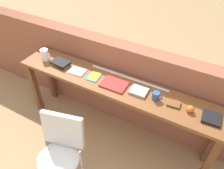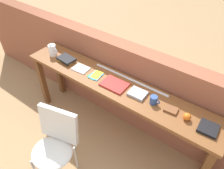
{
  "view_description": "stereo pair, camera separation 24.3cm",
  "coord_description": "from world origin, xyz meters",
  "px_view_note": "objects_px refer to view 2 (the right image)",
  "views": [
    {
      "loc": [
        0.89,
        -1.36,
        2.49
      ],
      "look_at": [
        0.0,
        0.25,
        0.9
      ],
      "focal_mm": 35.0,
      "sensor_mm": 36.0,
      "label": 1
    },
    {
      "loc": [
        1.1,
        -1.23,
        2.49
      ],
      "look_at": [
        0.0,
        0.25,
        0.9
      ],
      "focal_mm": 35.0,
      "sensor_mm": 36.0,
      "label": 2
    }
  ],
  "objects_px": {
    "chair_white_moulded": "(55,143)",
    "book_repair_rightmost": "(208,128)",
    "pitcher_white": "(53,50)",
    "leather_journal_brown": "(171,110)",
    "magazine_cycling": "(81,69)",
    "sports_ball_small": "(187,117)",
    "book_open_centre": "(114,84)",
    "mug": "(154,100)",
    "pamphlet_pile_colourful": "(96,75)",
    "book_stack_leftmost": "(66,59)"
  },
  "relations": [
    {
      "from": "chair_white_moulded",
      "to": "book_repair_rightmost",
      "type": "distance_m",
      "value": 1.52
    },
    {
      "from": "pitcher_white",
      "to": "pamphlet_pile_colourful",
      "type": "bearing_deg",
      "value": 0.09
    },
    {
      "from": "book_open_centre",
      "to": "book_repair_rightmost",
      "type": "xyz_separation_m",
      "value": [
        1.05,
        0.01,
        0.0
      ]
    },
    {
      "from": "pitcher_white",
      "to": "sports_ball_small",
      "type": "relative_size",
      "value": 2.48
    },
    {
      "from": "mug",
      "to": "sports_ball_small",
      "type": "bearing_deg",
      "value": -0.55
    },
    {
      "from": "pamphlet_pile_colourful",
      "to": "book_repair_rightmost",
      "type": "xyz_separation_m",
      "value": [
        1.32,
        -0.0,
        0.01
      ]
    },
    {
      "from": "mug",
      "to": "leather_journal_brown",
      "type": "relative_size",
      "value": 0.85
    },
    {
      "from": "book_stack_leftmost",
      "to": "pamphlet_pile_colourful",
      "type": "bearing_deg",
      "value": -0.49
    },
    {
      "from": "chair_white_moulded",
      "to": "pitcher_white",
      "type": "height_order",
      "value": "pitcher_white"
    },
    {
      "from": "chair_white_moulded",
      "to": "book_stack_leftmost",
      "type": "bearing_deg",
      "value": 125.53
    },
    {
      "from": "book_stack_leftmost",
      "to": "magazine_cycling",
      "type": "bearing_deg",
      "value": -3.96
    },
    {
      "from": "leather_journal_brown",
      "to": "mug",
      "type": "bearing_deg",
      "value": 178.86
    },
    {
      "from": "pitcher_white",
      "to": "mug",
      "type": "height_order",
      "value": "pitcher_white"
    },
    {
      "from": "pitcher_white",
      "to": "leather_journal_brown",
      "type": "xyz_separation_m",
      "value": [
        1.69,
        0.01,
        -0.07
      ]
    },
    {
      "from": "chair_white_moulded",
      "to": "pamphlet_pile_colourful",
      "type": "height_order",
      "value": "same"
    },
    {
      "from": "pitcher_white",
      "to": "magazine_cycling",
      "type": "height_order",
      "value": "pitcher_white"
    },
    {
      "from": "pitcher_white",
      "to": "sports_ball_small",
      "type": "xyz_separation_m",
      "value": [
        1.86,
        -0.0,
        -0.04
      ]
    },
    {
      "from": "leather_journal_brown",
      "to": "book_stack_leftmost",
      "type": "bearing_deg",
      "value": 174.93
    },
    {
      "from": "magazine_cycling",
      "to": "sports_ball_small",
      "type": "height_order",
      "value": "sports_ball_small"
    },
    {
      "from": "sports_ball_small",
      "to": "leather_journal_brown",
      "type": "bearing_deg",
      "value": 174.08
    },
    {
      "from": "mug",
      "to": "magazine_cycling",
      "type": "bearing_deg",
      "value": -179.26
    },
    {
      "from": "sports_ball_small",
      "to": "chair_white_moulded",
      "type": "bearing_deg",
      "value": -142.4
    },
    {
      "from": "leather_journal_brown",
      "to": "book_repair_rightmost",
      "type": "height_order",
      "value": "book_repair_rightmost"
    },
    {
      "from": "mug",
      "to": "book_repair_rightmost",
      "type": "xyz_separation_m",
      "value": [
        0.56,
        0.0,
        -0.03
      ]
    },
    {
      "from": "magazine_cycling",
      "to": "leather_journal_brown",
      "type": "relative_size",
      "value": 1.51
    },
    {
      "from": "magazine_cycling",
      "to": "pamphlet_pile_colourful",
      "type": "distance_m",
      "value": 0.23
    },
    {
      "from": "pitcher_white",
      "to": "mug",
      "type": "distance_m",
      "value": 1.5
    },
    {
      "from": "chair_white_moulded",
      "to": "mug",
      "type": "relative_size",
      "value": 8.1
    },
    {
      "from": "pamphlet_pile_colourful",
      "to": "book_open_centre",
      "type": "bearing_deg",
      "value": -2.27
    },
    {
      "from": "mug",
      "to": "leather_journal_brown",
      "type": "distance_m",
      "value": 0.19
    },
    {
      "from": "book_repair_rightmost",
      "to": "book_open_centre",
      "type": "bearing_deg",
      "value": 177.4
    },
    {
      "from": "mug",
      "to": "book_repair_rightmost",
      "type": "relative_size",
      "value": 0.64
    },
    {
      "from": "book_open_centre",
      "to": "book_repair_rightmost",
      "type": "relative_size",
      "value": 1.72
    },
    {
      "from": "book_open_centre",
      "to": "sports_ball_small",
      "type": "bearing_deg",
      "value": -0.56
    },
    {
      "from": "book_repair_rightmost",
      "to": "leather_journal_brown",
      "type": "bearing_deg",
      "value": 174.75
    },
    {
      "from": "chair_white_moulded",
      "to": "pitcher_white",
      "type": "xyz_separation_m",
      "value": [
        -0.82,
        0.8,
        0.43
      ]
    },
    {
      "from": "book_stack_leftmost",
      "to": "book_open_centre",
      "type": "xyz_separation_m",
      "value": [
        0.77,
        -0.02,
        -0.02
      ]
    },
    {
      "from": "pitcher_white",
      "to": "book_repair_rightmost",
      "type": "xyz_separation_m",
      "value": [
        2.06,
        0.0,
        -0.06
      ]
    },
    {
      "from": "chair_white_moulded",
      "to": "book_open_centre",
      "type": "bearing_deg",
      "value": 76.13
    },
    {
      "from": "magazine_cycling",
      "to": "book_repair_rightmost",
      "type": "xyz_separation_m",
      "value": [
        1.55,
        0.01,
        0.01
      ]
    },
    {
      "from": "pitcher_white",
      "to": "mug",
      "type": "bearing_deg",
      "value": -0.0
    },
    {
      "from": "pitcher_white",
      "to": "pamphlet_pile_colourful",
      "type": "relative_size",
      "value": 1.0
    },
    {
      "from": "book_open_centre",
      "to": "leather_journal_brown",
      "type": "height_order",
      "value": "leather_journal_brown"
    },
    {
      "from": "pitcher_white",
      "to": "mug",
      "type": "relative_size",
      "value": 1.67
    },
    {
      "from": "magazine_cycling",
      "to": "sports_ball_small",
      "type": "xyz_separation_m",
      "value": [
        1.35,
        0.01,
        0.03
      ]
    },
    {
      "from": "book_open_centre",
      "to": "magazine_cycling",
      "type": "bearing_deg",
      "value": 179.35
    },
    {
      "from": "chair_white_moulded",
      "to": "book_open_centre",
      "type": "xyz_separation_m",
      "value": [
        0.2,
        0.79,
        0.36
      ]
    },
    {
      "from": "magazine_cycling",
      "to": "leather_journal_brown",
      "type": "height_order",
      "value": "leather_journal_brown"
    },
    {
      "from": "pamphlet_pile_colourful",
      "to": "mug",
      "type": "height_order",
      "value": "mug"
    },
    {
      "from": "book_open_centre",
      "to": "chair_white_moulded",
      "type": "bearing_deg",
      "value": -104.87
    }
  ]
}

